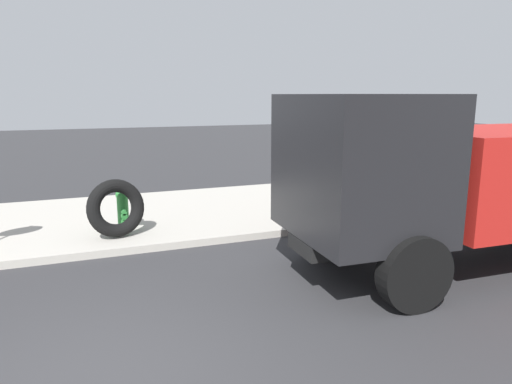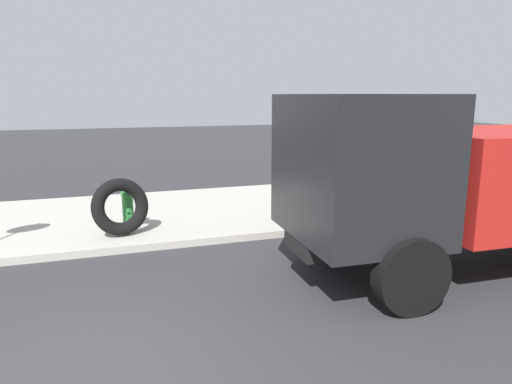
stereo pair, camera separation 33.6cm
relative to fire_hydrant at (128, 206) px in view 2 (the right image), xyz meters
The scene contains 5 objects.
ground_plane 5.38m from the fire_hydrant, 97.99° to the right, with size 80.00×80.00×0.00m, color #2D2D30.
sidewalk_curb 1.53m from the fire_hydrant, 121.45° to the left, with size 36.00×5.00×0.15m, color #ADA89E.
fire_hydrant is the anchor object (origin of this frame).
loose_tire 0.56m from the fire_hydrant, 108.73° to the right, with size 1.17×1.17×0.27m, color black.
dump_truck_red 6.92m from the fire_hydrant, 35.19° to the right, with size 7.09×3.01×3.00m.
Camera 2 is at (0.24, -4.86, 2.99)m, focal length 32.72 mm.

